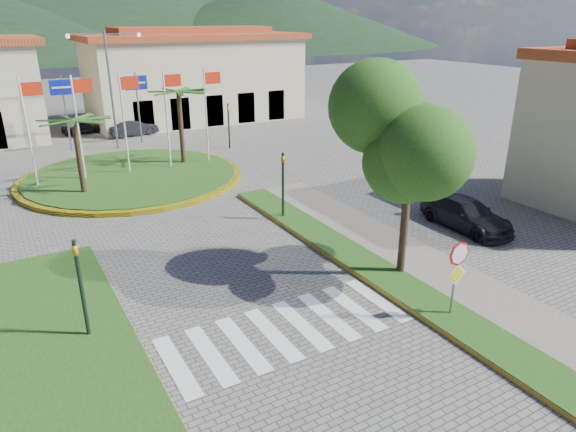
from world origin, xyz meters
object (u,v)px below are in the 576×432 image
stop_sign (457,267)px  roundabout_island (132,176)px  car_dark_b (133,128)px  deciduous_tree (412,136)px  car_side_right (466,214)px  car_dark_a (82,127)px

stop_sign → roundabout_island: bearing=103.7°
stop_sign → car_dark_b: 31.87m
stop_sign → car_dark_b: size_ratio=0.69×
roundabout_island → deciduous_tree: deciduous_tree is taller
roundabout_island → deciduous_tree: size_ratio=1.87×
car_side_right → stop_sign: bearing=-140.3°
car_dark_a → car_side_right: car_side_right is taller
roundabout_island → car_dark_a: (-0.33, 14.52, 0.35)m
deciduous_tree → car_dark_b: 29.22m
roundabout_island → stop_sign: 20.69m
stop_sign → car_dark_a: bearing=98.6°
roundabout_island → car_dark_b: roundabout_island is taller
roundabout_island → stop_sign: roundabout_island is taller
stop_sign → car_dark_b: bearing=93.2°
car_dark_b → stop_sign: bearing=174.8°
roundabout_island → car_side_right: 18.65m
car_dark_a → car_dark_b: car_dark_b is taller
roundabout_island → stop_sign: size_ratio=4.79×
stop_sign → car_dark_a: 34.98m
car_dark_a → deciduous_tree: bearing=176.8°
car_dark_a → car_side_right: 31.65m
roundabout_island → car_side_right: size_ratio=2.79×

